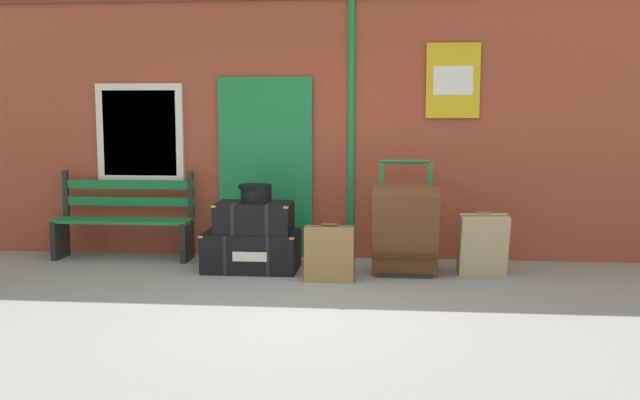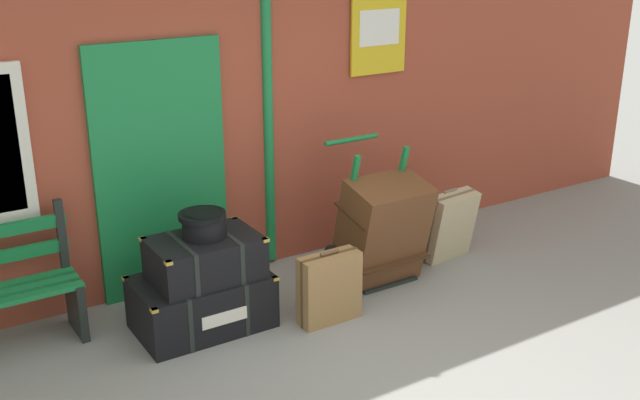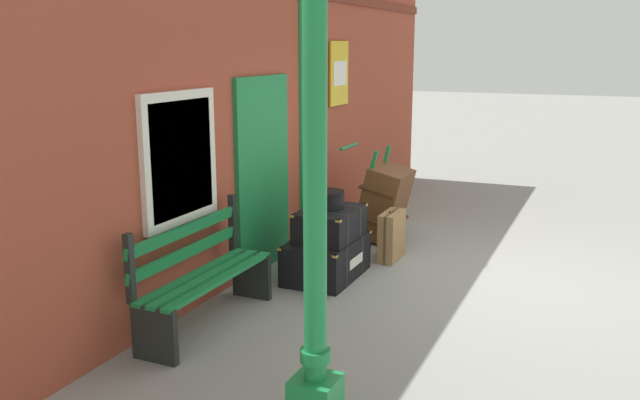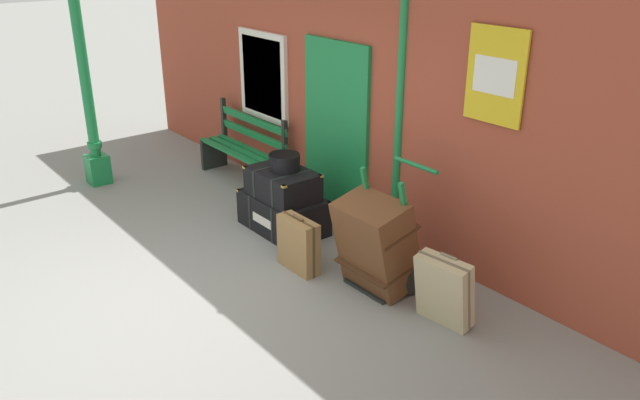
{
  "view_description": "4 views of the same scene",
  "coord_description": "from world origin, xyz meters",
  "px_view_note": "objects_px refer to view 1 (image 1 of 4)",
  "views": [
    {
      "loc": [
        0.91,
        -6.08,
        1.73
      ],
      "look_at": [
        0.16,
        1.58,
        0.78
      ],
      "focal_mm": 41.5,
      "sensor_mm": 36.0,
      "label": 1
    },
    {
      "loc": [
        -2.61,
        -3.23,
        2.93
      ],
      "look_at": [
        0.56,
        1.79,
        0.78
      ],
      "focal_mm": 42.92,
      "sensor_mm": 36.0,
      "label": 2
    },
    {
      "loc": [
        -6.87,
        -1.03,
        2.39
      ],
      "look_at": [
        -0.56,
        1.75,
        0.83
      ],
      "focal_mm": 37.95,
      "sensor_mm": 36.0,
      "label": 3
    },
    {
      "loc": [
        4.93,
        -2.18,
        3.19
      ],
      "look_at": [
        0.19,
        1.59,
        0.64
      ],
      "focal_mm": 35.7,
      "sensor_mm": 36.0,
      "label": 4
    }
  ],
  "objects_px": {
    "steamer_trunk_middle": "(254,217)",
    "steamer_trunk_base": "(252,251)",
    "round_hatbox": "(256,192)",
    "porters_trolley": "(405,246)",
    "platform_bench": "(124,220)",
    "suitcase_caramel": "(483,245)",
    "large_brown_trunk": "(405,230)",
    "suitcase_slate": "(329,254)"
  },
  "relations": [
    {
      "from": "steamer_trunk_middle",
      "to": "round_hatbox",
      "type": "relative_size",
      "value": 2.28
    },
    {
      "from": "suitcase_caramel",
      "to": "steamer_trunk_base",
      "type": "bearing_deg",
      "value": 179.27
    },
    {
      "from": "steamer_trunk_middle",
      "to": "steamer_trunk_base",
      "type": "bearing_deg",
      "value": 143.47
    },
    {
      "from": "suitcase_caramel",
      "to": "suitcase_slate",
      "type": "relative_size",
      "value": 1.12
    },
    {
      "from": "round_hatbox",
      "to": "suitcase_caramel",
      "type": "bearing_deg",
      "value": -0.78
    },
    {
      "from": "platform_bench",
      "to": "suitcase_slate",
      "type": "relative_size",
      "value": 2.68
    },
    {
      "from": "porters_trolley",
      "to": "steamer_trunk_middle",
      "type": "bearing_deg",
      "value": -175.8
    },
    {
      "from": "steamer_trunk_middle",
      "to": "platform_bench",
      "type": "bearing_deg",
      "value": 162.44
    },
    {
      "from": "steamer_trunk_base",
      "to": "suitcase_slate",
      "type": "relative_size",
      "value": 1.69
    },
    {
      "from": "round_hatbox",
      "to": "platform_bench",
      "type": "bearing_deg",
      "value": 163.48
    },
    {
      "from": "large_brown_trunk",
      "to": "suitcase_slate",
      "type": "relative_size",
      "value": 1.6
    },
    {
      "from": "steamer_trunk_middle",
      "to": "round_hatbox",
      "type": "xyz_separation_m",
      "value": [
        0.02,
        0.03,
        0.27
      ]
    },
    {
      "from": "large_brown_trunk",
      "to": "round_hatbox",
      "type": "bearing_deg",
      "value": 176.86
    },
    {
      "from": "steamer_trunk_base",
      "to": "steamer_trunk_middle",
      "type": "height_order",
      "value": "steamer_trunk_middle"
    },
    {
      "from": "steamer_trunk_base",
      "to": "suitcase_slate",
      "type": "xyz_separation_m",
      "value": [
        0.88,
        -0.44,
        0.07
      ]
    },
    {
      "from": "steamer_trunk_base",
      "to": "porters_trolley",
      "type": "bearing_deg",
      "value": 3.22
    },
    {
      "from": "platform_bench",
      "to": "suitcase_caramel",
      "type": "distance_m",
      "value": 4.08
    },
    {
      "from": "steamer_trunk_middle",
      "to": "porters_trolley",
      "type": "distance_m",
      "value": 1.64
    },
    {
      "from": "suitcase_caramel",
      "to": "round_hatbox",
      "type": "bearing_deg",
      "value": 179.22
    },
    {
      "from": "large_brown_trunk",
      "to": "suitcase_slate",
      "type": "bearing_deg",
      "value": -155.37
    },
    {
      "from": "steamer_trunk_base",
      "to": "round_hatbox",
      "type": "xyz_separation_m",
      "value": [
        0.05,
        0.0,
        0.64
      ]
    },
    {
      "from": "steamer_trunk_base",
      "to": "suitcase_caramel",
      "type": "relative_size",
      "value": 1.51
    },
    {
      "from": "porters_trolley",
      "to": "suitcase_slate",
      "type": "bearing_deg",
      "value": -145.35
    },
    {
      "from": "platform_bench",
      "to": "porters_trolley",
      "type": "bearing_deg",
      "value": -7.0
    },
    {
      "from": "steamer_trunk_base",
      "to": "porters_trolley",
      "type": "xyz_separation_m",
      "value": [
        1.64,
        0.09,
        0.06
      ]
    },
    {
      "from": "round_hatbox",
      "to": "suitcase_caramel",
      "type": "xyz_separation_m",
      "value": [
        2.4,
        -0.03,
        -0.52
      ]
    },
    {
      "from": "platform_bench",
      "to": "steamer_trunk_middle",
      "type": "xyz_separation_m",
      "value": [
        1.63,
        -0.52,
        0.14
      ]
    },
    {
      "from": "steamer_trunk_base",
      "to": "porters_trolley",
      "type": "distance_m",
      "value": 1.65
    },
    {
      "from": "platform_bench",
      "to": "suitcase_slate",
      "type": "distance_m",
      "value": 2.65
    },
    {
      "from": "large_brown_trunk",
      "to": "platform_bench",
      "type": "bearing_deg",
      "value": 169.92
    },
    {
      "from": "steamer_trunk_middle",
      "to": "suitcase_caramel",
      "type": "relative_size",
      "value": 1.21
    },
    {
      "from": "round_hatbox",
      "to": "suitcase_caramel",
      "type": "distance_m",
      "value": 2.46
    },
    {
      "from": "steamer_trunk_middle",
      "to": "porters_trolley",
      "type": "relative_size",
      "value": 0.69
    },
    {
      "from": "porters_trolley",
      "to": "round_hatbox",
      "type": "bearing_deg",
      "value": -176.73
    },
    {
      "from": "platform_bench",
      "to": "large_brown_trunk",
      "type": "relative_size",
      "value": 1.67
    },
    {
      "from": "platform_bench",
      "to": "suitcase_slate",
      "type": "xyz_separation_m",
      "value": [
        2.47,
        -0.93,
        -0.17
      ]
    },
    {
      "from": "platform_bench",
      "to": "steamer_trunk_middle",
      "type": "height_order",
      "value": "platform_bench"
    },
    {
      "from": "suitcase_slate",
      "to": "large_brown_trunk",
      "type": "bearing_deg",
      "value": 24.63
    },
    {
      "from": "large_brown_trunk",
      "to": "suitcase_caramel",
      "type": "height_order",
      "value": "large_brown_trunk"
    },
    {
      "from": "porters_trolley",
      "to": "large_brown_trunk",
      "type": "xyz_separation_m",
      "value": [
        0.0,
        -0.18,
        0.21
      ]
    },
    {
      "from": "round_hatbox",
      "to": "porters_trolley",
      "type": "relative_size",
      "value": 0.3
    },
    {
      "from": "round_hatbox",
      "to": "large_brown_trunk",
      "type": "xyz_separation_m",
      "value": [
        1.59,
        -0.09,
        -0.37
      ]
    }
  ]
}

